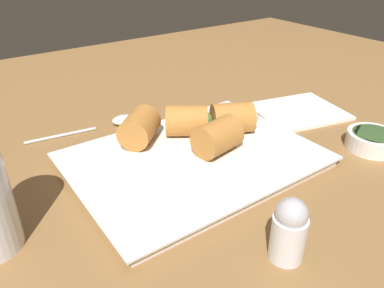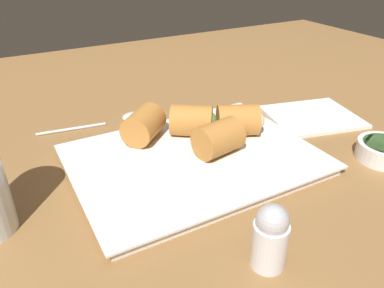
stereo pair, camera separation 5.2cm
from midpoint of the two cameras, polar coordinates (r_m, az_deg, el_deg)
table_surface at (r=56.86cm, az=-3.76°, el=-2.91°), size 180.00×140.00×2.00cm
serving_plate at (r=54.00cm, az=-2.74°, el=-2.57°), size 34.26×25.56×1.50cm
roll_front_left at (r=58.25cm, az=-2.93°, el=3.51°), size 8.00×7.63×4.88cm
roll_front_right at (r=53.68cm, az=1.43°, el=1.17°), size 7.55×5.92×4.88cm
roll_back_left at (r=59.05cm, az=4.25°, el=3.83°), size 7.82×7.11×4.88cm
roll_back_right at (r=57.35cm, az=-10.45°, el=2.59°), size 7.98×7.89×4.88cm
dipping_bowl_near at (r=63.16cm, az=23.76°, el=0.49°), size 7.86×7.86×2.64cm
spoon at (r=67.29cm, az=-13.56°, el=3.30°), size 18.88×4.45×1.48cm
napkin at (r=72.40cm, az=13.96°, el=4.81°), size 18.03×16.33×0.60cm
salt_shaker at (r=38.67cm, az=10.83°, el=-12.87°), size 3.59×3.59×7.27cm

